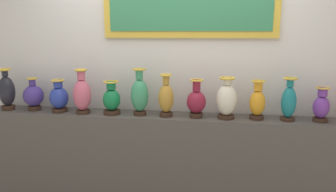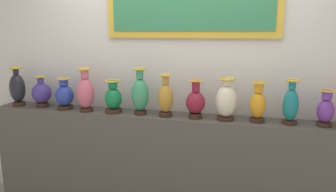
# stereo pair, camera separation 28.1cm
# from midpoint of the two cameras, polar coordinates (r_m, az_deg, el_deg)

# --- Properties ---
(display_shelf) EXTENTS (3.55, 0.30, 1.03)m
(display_shelf) POSITION_cam_midpoint_polar(r_m,az_deg,el_deg) (3.03, -2.73, -13.01)
(display_shelf) COLOR #4C4742
(display_shelf) RESTS_ON ground_plane
(back_wall) EXTENTS (5.90, 0.14, 2.79)m
(back_wall) POSITION_cam_midpoint_polar(r_m,az_deg,el_deg) (2.98, -2.02, 4.55)
(back_wall) COLOR silver
(back_wall) RESTS_ON ground_plane
(vase_onyx) EXTENTS (0.15, 0.15, 0.41)m
(vase_onyx) POSITION_cam_midpoint_polar(r_m,az_deg,el_deg) (3.46, -29.53, 0.78)
(vase_onyx) COLOR #382319
(vase_onyx) RESTS_ON display_shelf
(vase_indigo) EXTENTS (0.19, 0.19, 0.32)m
(vase_indigo) POSITION_cam_midpoint_polar(r_m,az_deg,el_deg) (3.33, -25.66, 0.00)
(vase_indigo) COLOR #382319
(vase_indigo) RESTS_ON display_shelf
(vase_cobalt) EXTENTS (0.18, 0.18, 0.31)m
(vase_cobalt) POSITION_cam_midpoint_polar(r_m,az_deg,el_deg) (3.17, -21.75, -0.28)
(vase_cobalt) COLOR #382319
(vase_cobalt) RESTS_ON display_shelf
(vase_rose) EXTENTS (0.16, 0.16, 0.42)m
(vase_rose) POSITION_cam_midpoint_polar(r_m,az_deg,el_deg) (3.03, -18.03, 0.29)
(vase_rose) COLOR #382319
(vase_rose) RESTS_ON display_shelf
(vase_emerald) EXTENTS (0.16, 0.16, 0.31)m
(vase_emerald) POSITION_cam_midpoint_polar(r_m,az_deg,el_deg) (2.94, -13.00, -0.66)
(vase_emerald) COLOR #382319
(vase_emerald) RESTS_ON display_shelf
(vase_jade) EXTENTS (0.16, 0.16, 0.43)m
(vase_jade) POSITION_cam_midpoint_polar(r_m,az_deg,el_deg) (2.85, -8.04, 0.22)
(vase_jade) COLOR #382319
(vase_jade) RESTS_ON display_shelf
(vase_ochre) EXTENTS (0.14, 0.14, 0.39)m
(vase_ochre) POSITION_cam_midpoint_polar(r_m,az_deg,el_deg) (2.78, -3.26, -0.40)
(vase_ochre) COLOR #382319
(vase_ochre) RESTS_ON display_shelf
(vase_burgundy) EXTENTS (0.17, 0.17, 0.34)m
(vase_burgundy) POSITION_cam_midpoint_polar(r_m,az_deg,el_deg) (2.75, 2.29, -0.99)
(vase_burgundy) COLOR #382319
(vase_burgundy) RESTS_ON display_shelf
(vase_ivory) EXTENTS (0.18, 0.18, 0.37)m
(vase_ivory) POSITION_cam_midpoint_polar(r_m,az_deg,el_deg) (2.74, 7.79, -0.67)
(vase_ivory) COLOR #382319
(vase_ivory) RESTS_ON display_shelf
(vase_amber) EXTENTS (0.13, 0.13, 0.34)m
(vase_amber) POSITION_cam_midpoint_polar(r_m,az_deg,el_deg) (2.76, 13.26, -1.13)
(vase_amber) COLOR #382319
(vase_amber) RESTS_ON display_shelf
(vase_teal) EXTENTS (0.12, 0.12, 0.38)m
(vase_teal) POSITION_cam_midpoint_polar(r_m,az_deg,el_deg) (2.79, 18.57, -0.97)
(vase_teal) COLOR #382319
(vase_teal) RESTS_ON display_shelf
(vase_violet) EXTENTS (0.13, 0.13, 0.30)m
(vase_violet) POSITION_cam_midpoint_polar(r_m,az_deg,el_deg) (2.86, 23.75, -1.75)
(vase_violet) COLOR #382319
(vase_violet) RESTS_ON display_shelf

